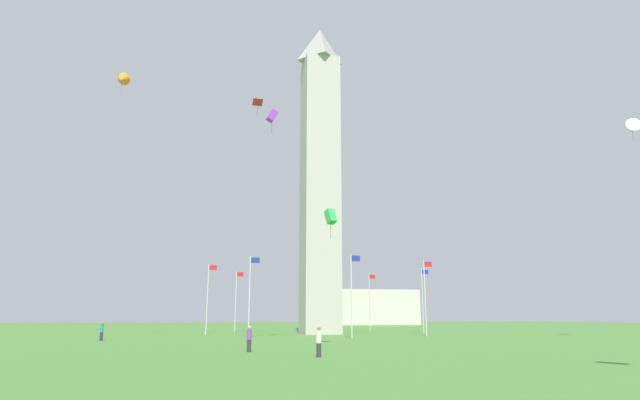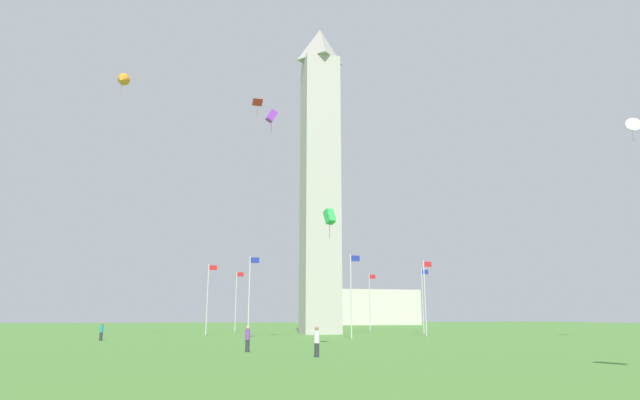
# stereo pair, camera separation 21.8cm
# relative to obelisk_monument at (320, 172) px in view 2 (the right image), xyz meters

# --- Properties ---
(ground_plane) EXTENTS (260.00, 260.00, 0.00)m
(ground_plane) POSITION_rel_obelisk_monument_xyz_m (0.00, 0.00, -22.56)
(ground_plane) COLOR #477A33
(obelisk_monument) EXTENTS (4.96, 4.96, 45.11)m
(obelisk_monument) POSITION_rel_obelisk_monument_xyz_m (0.00, 0.00, 0.00)
(obelisk_monument) COLOR #B7B2A8
(obelisk_monument) RESTS_ON ground
(flagpole_n) EXTENTS (1.12, 0.14, 9.02)m
(flagpole_n) POSITION_rel_obelisk_monument_xyz_m (15.04, 0.00, -17.65)
(flagpole_n) COLOR silver
(flagpole_n) RESTS_ON ground
(flagpole_ne) EXTENTS (1.12, 0.14, 9.02)m
(flagpole_ne) POSITION_rel_obelisk_monument_xyz_m (10.65, 10.60, -17.65)
(flagpole_ne) COLOR silver
(flagpole_ne) RESTS_ON ground
(flagpole_e) EXTENTS (1.12, 0.14, 9.02)m
(flagpole_e) POSITION_rel_obelisk_monument_xyz_m (0.05, 14.99, -17.65)
(flagpole_e) COLOR silver
(flagpole_e) RESTS_ON ground
(flagpole_se) EXTENTS (1.12, 0.14, 9.02)m
(flagpole_se) POSITION_rel_obelisk_monument_xyz_m (-10.54, 10.60, -17.65)
(flagpole_se) COLOR silver
(flagpole_se) RESTS_ON ground
(flagpole_s) EXTENTS (1.12, 0.14, 9.02)m
(flagpole_s) POSITION_rel_obelisk_monument_xyz_m (-14.94, 0.00, -17.65)
(flagpole_s) COLOR silver
(flagpole_s) RESTS_ON ground
(flagpole_sw) EXTENTS (1.12, 0.14, 9.02)m
(flagpole_sw) POSITION_rel_obelisk_monument_xyz_m (-10.54, -10.60, -17.65)
(flagpole_sw) COLOR silver
(flagpole_sw) RESTS_ON ground
(flagpole_w) EXTENTS (1.12, 0.14, 9.02)m
(flagpole_w) POSITION_rel_obelisk_monument_xyz_m (0.05, -14.99, -17.65)
(flagpole_w) COLOR silver
(flagpole_w) RESTS_ON ground
(flagpole_nw) EXTENTS (1.12, 0.14, 9.02)m
(flagpole_nw) POSITION_rel_obelisk_monument_xyz_m (10.65, -10.60, -17.65)
(flagpole_nw) COLOR silver
(flagpole_nw) RESTS_ON ground
(person_purple_shirt) EXTENTS (0.32, 0.32, 1.72)m
(person_purple_shirt) POSITION_rel_obelisk_monument_xyz_m (-12.72, -33.40, -21.70)
(person_purple_shirt) COLOR #2D2D38
(person_purple_shirt) RESTS_ON ground
(person_white_shirt) EXTENTS (0.32, 0.32, 1.77)m
(person_white_shirt) POSITION_rel_obelisk_monument_xyz_m (-9.13, -38.80, -21.68)
(person_white_shirt) COLOR #2D2D38
(person_white_shirt) RESTS_ON ground
(person_teal_shirt) EXTENTS (0.32, 0.32, 1.75)m
(person_teal_shirt) POSITION_rel_obelisk_monument_xyz_m (-25.29, -13.65, -21.68)
(person_teal_shirt) COLOR #2D2D38
(person_teal_shirt) RESTS_ON ground
(kite_orange_delta) EXTENTS (1.71, 2.06, 3.01)m
(kite_orange_delta) POSITION_rel_obelisk_monument_xyz_m (-26.29, -8.68, 7.40)
(kite_orange_delta) COLOR orange
(kite_white_delta) EXTENTS (2.12, 2.21, 3.04)m
(kite_white_delta) POSITION_rel_obelisk_monument_xyz_m (27.72, -26.74, -0.74)
(kite_white_delta) COLOR white
(kite_red_diamond) EXTENTS (1.37, 1.28, 2.13)m
(kite_red_diamond) POSITION_rel_obelisk_monument_xyz_m (-9.64, -4.33, 7.88)
(kite_red_diamond) COLOR red
(kite_green_box) EXTENTS (1.00, 1.23, 2.52)m
(kite_green_box) POSITION_rel_obelisk_monument_xyz_m (-5.76, -28.57, -12.07)
(kite_green_box) COLOR green
(kite_purple_box) EXTENTS (1.28, 0.95, 2.53)m
(kite_purple_box) POSITION_rel_obelisk_monument_xyz_m (-9.74, -20.17, -0.23)
(kite_purple_box) COLOR purple
(distant_building) EXTENTS (28.17, 16.24, 9.35)m
(distant_building) POSITION_rel_obelisk_monument_xyz_m (28.83, 72.00, -17.88)
(distant_building) COLOR beige
(distant_building) RESTS_ON ground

